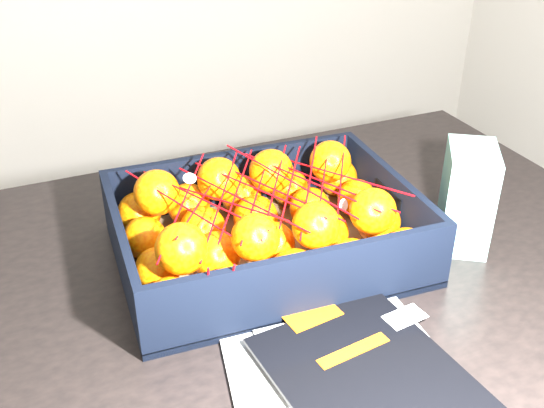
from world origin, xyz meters
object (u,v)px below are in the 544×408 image
object	(u,v)px
magazine_stack	(360,392)
produce_crate	(265,239)
table	(278,307)
retail_carton	(467,197)

from	to	relation	value
magazine_stack	produce_crate	bearing A→B (deg)	91.21
table	magazine_stack	bearing A→B (deg)	-92.19
table	magazine_stack	world-z (taller)	magazine_stack
magazine_stack	retail_carton	distance (m)	0.39
magazine_stack	produce_crate	distance (m)	0.31
table	magazine_stack	distance (m)	0.32
magazine_stack	retail_carton	size ratio (longest dim) A/B	2.04
retail_carton	magazine_stack	bearing A→B (deg)	-111.27
table	retail_carton	size ratio (longest dim) A/B	7.66
magazine_stack	produce_crate	world-z (taller)	produce_crate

